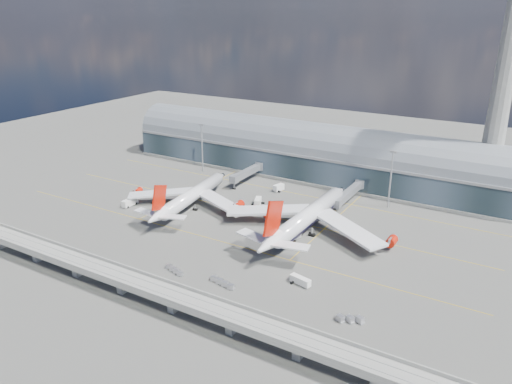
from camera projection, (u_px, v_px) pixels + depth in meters
The scene contains 20 objects.
ground at pixel (223, 228), 197.80m from camera, with size 500.00×500.00×0.00m, color #474744.
taxi_lines at pixel (251, 210), 215.62m from camera, with size 200.00×80.12×0.01m.
terminal at pixel (307, 154), 256.69m from camera, with size 200.00×30.00×28.00m.
control_tower at pixel (503, 86), 206.09m from camera, with size 19.00×19.00×103.00m.
guideway at pixel (121, 278), 151.61m from camera, with size 220.00×8.50×7.20m.
floodlight_mast_left at pixel (202, 147), 261.19m from camera, with size 3.00×0.70×25.70m.
floodlight_mast_right at pixel (391, 178), 213.53m from camera, with size 3.00×0.70×25.70m.
airliner_left at pixel (190, 196), 215.52m from camera, with size 60.51×63.65×19.40m.
airliner_right at pixel (307, 218), 192.74m from camera, with size 69.37×72.48×23.04m.
jet_bridge_left at pixel (248, 172), 248.56m from camera, with size 4.40×28.00×7.25m.
jet_bridge_right at pixel (350, 192), 221.25m from camera, with size 4.40×32.00×7.25m.
service_truck_0 at pixel (130, 202), 219.40m from camera, with size 2.83×7.88×3.26m.
service_truck_1 at pixel (157, 200), 222.07m from camera, with size 5.76×4.62×3.04m.
service_truck_2 at pixel (300, 281), 157.57m from camera, with size 7.47×3.66×2.60m.
service_truck_3 at pixel (294, 236), 187.89m from camera, with size 3.90×6.62×3.01m.
service_truck_4 at pixel (279, 188), 237.23m from camera, with size 3.91×5.93×3.16m.
service_truck_5 at pixel (258, 202), 220.39m from camera, with size 4.73×6.90×3.12m.
cargo_train_0 at pixel (174, 270), 165.07m from camera, with size 8.75×3.93×1.46m.
cargo_train_1 at pixel (222, 283), 157.36m from camera, with size 9.99×3.46×1.65m.
cargo_train_2 at pixel (350, 319), 138.94m from camera, with size 7.92×4.70×1.77m.
Camera 1 is at (103.11, -148.35, 82.88)m, focal length 35.00 mm.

